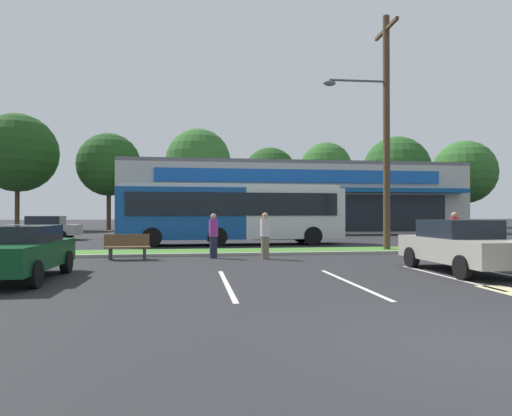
{
  "coord_description": "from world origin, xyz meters",
  "views": [
    {
      "loc": [
        -3.52,
        -5.33,
        1.71
      ],
      "look_at": [
        -0.18,
        18.1,
        1.99
      ],
      "focal_mm": 31.7,
      "sensor_mm": 36.0,
      "label": 1
    }
  ],
  "objects_px": {
    "car_3": "(462,245)",
    "pedestrian_near_bench": "(455,234)",
    "city_bus": "(232,212)",
    "car_2": "(19,252)",
    "pedestrian_by_pole": "(265,236)",
    "car_0": "(43,228)",
    "pedestrian_mid": "(213,236)",
    "car_4": "(275,228)",
    "bus_stop_bench": "(127,246)",
    "utility_pole": "(383,126)"
  },
  "relations": [
    {
      "from": "car_0",
      "to": "car_2",
      "type": "xyz_separation_m",
      "value": [
        5.03,
        -18.15,
        -0.05
      ]
    },
    {
      "from": "utility_pole",
      "to": "car_3",
      "type": "distance_m",
      "value": 8.49
    },
    {
      "from": "city_bus",
      "to": "car_4",
      "type": "xyz_separation_m",
      "value": [
        3.41,
        5.65,
        -1.03
      ]
    },
    {
      "from": "car_4",
      "to": "pedestrian_near_bench",
      "type": "distance_m",
      "value": 14.02
    },
    {
      "from": "car_3",
      "to": "pedestrian_near_bench",
      "type": "distance_m",
      "value": 5.58
    },
    {
      "from": "bus_stop_bench",
      "to": "pedestrian_mid",
      "type": "bearing_deg",
      "value": -177.45
    },
    {
      "from": "utility_pole",
      "to": "pedestrian_by_pole",
      "type": "relative_size",
      "value": 6.05
    },
    {
      "from": "car_4",
      "to": "pedestrian_by_pole",
      "type": "xyz_separation_m",
      "value": [
        -2.88,
        -13.43,
        0.14
      ]
    },
    {
      "from": "bus_stop_bench",
      "to": "pedestrian_near_bench",
      "type": "distance_m",
      "value": 12.89
    },
    {
      "from": "city_bus",
      "to": "car_0",
      "type": "relative_size",
      "value": 2.63
    },
    {
      "from": "utility_pole",
      "to": "pedestrian_near_bench",
      "type": "distance_m",
      "value": 5.58
    },
    {
      "from": "city_bus",
      "to": "car_0",
      "type": "distance_m",
      "value": 13.06
    },
    {
      "from": "car_2",
      "to": "car_4",
      "type": "relative_size",
      "value": 1.03
    },
    {
      "from": "city_bus",
      "to": "bus_stop_bench",
      "type": "xyz_separation_m",
      "value": [
        -4.52,
        -7.32,
        -1.26
      ]
    },
    {
      "from": "bus_stop_bench",
      "to": "car_4",
      "type": "bearing_deg",
      "value": -121.43
    },
    {
      "from": "bus_stop_bench",
      "to": "car_4",
      "type": "xyz_separation_m",
      "value": [
        7.93,
        12.98,
        0.23
      ]
    },
    {
      "from": "bus_stop_bench",
      "to": "pedestrian_mid",
      "type": "relative_size",
      "value": 0.94
    },
    {
      "from": "car_0",
      "to": "car_2",
      "type": "distance_m",
      "value": 18.83
    },
    {
      "from": "car_0",
      "to": "pedestrian_by_pole",
      "type": "relative_size",
      "value": 2.63
    },
    {
      "from": "car_0",
      "to": "pedestrian_near_bench",
      "type": "xyz_separation_m",
      "value": [
        19.93,
        -13.44,
        0.11
      ]
    },
    {
      "from": "pedestrian_by_pole",
      "to": "car_2",
      "type": "bearing_deg",
      "value": 36.57
    },
    {
      "from": "pedestrian_near_bench",
      "to": "pedestrian_mid",
      "type": "bearing_deg",
      "value": 156.9
    },
    {
      "from": "car_0",
      "to": "city_bus",
      "type": "bearing_deg",
      "value": 152.67
    },
    {
      "from": "car_3",
      "to": "pedestrian_near_bench",
      "type": "height_order",
      "value": "pedestrian_near_bench"
    },
    {
      "from": "utility_pole",
      "to": "car_2",
      "type": "height_order",
      "value": "utility_pole"
    },
    {
      "from": "bus_stop_bench",
      "to": "pedestrian_mid",
      "type": "distance_m",
      "value": 3.18
    },
    {
      "from": "car_4",
      "to": "pedestrian_near_bench",
      "type": "height_order",
      "value": "pedestrian_near_bench"
    },
    {
      "from": "car_2",
      "to": "car_4",
      "type": "xyz_separation_m",
      "value": [
        9.96,
        17.82,
        0.01
      ]
    },
    {
      "from": "pedestrian_mid",
      "to": "bus_stop_bench",
      "type": "bearing_deg",
      "value": 118.35
    },
    {
      "from": "city_bus",
      "to": "car_2",
      "type": "relative_size",
      "value": 2.82
    },
    {
      "from": "car_3",
      "to": "car_4",
      "type": "distance_m",
      "value": 18.08
    },
    {
      "from": "utility_pole",
      "to": "pedestrian_near_bench",
      "type": "relative_size",
      "value": 5.97
    },
    {
      "from": "pedestrian_near_bench",
      "to": "pedestrian_mid",
      "type": "xyz_separation_m",
      "value": [
        -9.72,
        0.28,
        -0.03
      ]
    },
    {
      "from": "car_3",
      "to": "car_4",
      "type": "bearing_deg",
      "value": -173.12
    },
    {
      "from": "pedestrian_near_bench",
      "to": "city_bus",
      "type": "bearing_deg",
      "value": 116.82
    },
    {
      "from": "pedestrian_near_bench",
      "to": "pedestrian_mid",
      "type": "distance_m",
      "value": 9.72
    },
    {
      "from": "car_2",
      "to": "car_3",
      "type": "height_order",
      "value": "car_3"
    },
    {
      "from": "car_0",
      "to": "car_4",
      "type": "height_order",
      "value": "car_0"
    },
    {
      "from": "car_3",
      "to": "pedestrian_mid",
      "type": "bearing_deg",
      "value": -126.43
    },
    {
      "from": "car_0",
      "to": "pedestrian_near_bench",
      "type": "height_order",
      "value": "pedestrian_near_bench"
    },
    {
      "from": "car_3",
      "to": "pedestrian_by_pole",
      "type": "relative_size",
      "value": 2.52
    },
    {
      "from": "bus_stop_bench",
      "to": "pedestrian_by_pole",
      "type": "height_order",
      "value": "pedestrian_by_pole"
    },
    {
      "from": "city_bus",
      "to": "car_3",
      "type": "height_order",
      "value": "city_bus"
    },
    {
      "from": "bus_stop_bench",
      "to": "car_0",
      "type": "relative_size",
      "value": 0.35
    },
    {
      "from": "city_bus",
      "to": "car_4",
      "type": "bearing_deg",
      "value": 57.25
    },
    {
      "from": "utility_pole",
      "to": "pedestrian_near_bench",
      "type": "xyz_separation_m",
      "value": [
        2.08,
        -2.1,
        -4.73
      ]
    },
    {
      "from": "pedestrian_by_pole",
      "to": "bus_stop_bench",
      "type": "bearing_deg",
      "value": -0.38
    },
    {
      "from": "car_3",
      "to": "bus_stop_bench",
      "type": "bearing_deg",
      "value": -116.24
    },
    {
      "from": "utility_pole",
      "to": "bus_stop_bench",
      "type": "distance_m",
      "value": 12.11
    },
    {
      "from": "car_3",
      "to": "utility_pole",
      "type": "bearing_deg",
      "value": 174.23
    }
  ]
}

